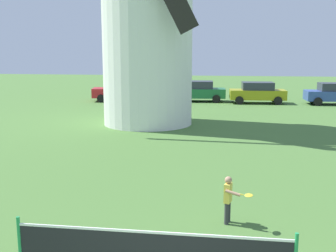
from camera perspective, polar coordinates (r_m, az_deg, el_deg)
tennis_net at (r=6.94m, az=-2.37°, el=-16.70°), size 4.61×0.06×1.10m
player_far at (r=9.40m, az=8.48°, el=-9.75°), size 0.66×0.60×1.10m
parked_car_red at (r=31.98m, az=-6.42°, el=4.93°), size 4.69×2.47×1.56m
parked_car_green at (r=31.58m, az=4.00°, el=4.90°), size 4.43×2.13×1.56m
parked_car_mustard at (r=31.08m, az=12.33°, el=4.60°), size 4.11×2.05×1.56m
parked_car_blue at (r=31.98m, az=22.37°, el=4.21°), size 4.37×2.01×1.56m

